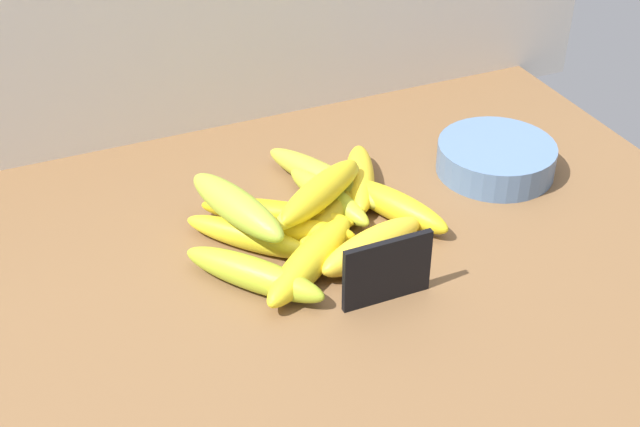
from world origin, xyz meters
The scene contains 17 objects.
counter_top centered at (0.00, 0.00, 1.50)cm, with size 110.00×76.00×3.00cm, color brown.
chalkboard_sign centered at (4.48, -9.29, 6.86)cm, with size 11.00×1.80×8.40cm.
fruit_bowl centered at (31.60, 9.66, 5.20)cm, with size 16.73×16.73×4.40cm, color #56759E.
banana_0 centered at (11.63, 12.75, 5.00)cm, with size 16.56×4.00×4.00cm, color yellow.
banana_1 centered at (4.35, 6.32, 4.60)cm, with size 15.25×3.21×3.21cm, color gold.
banana_2 centered at (-6.81, 6.41, 4.71)cm, with size 17.89×3.42×3.42cm, color yellow.
banana_3 centered at (-1.88, 5.31, 4.83)cm, with size 16.93×3.66×3.66cm, color yellow.
banana_4 centered at (-8.90, -1.27, 5.00)cm, with size 18.82×4.00×4.00cm, color #A1B728.
banana_5 centered at (13.00, 5.03, 4.96)cm, with size 17.02×3.92×3.92cm, color yellow.
banana_6 centered at (7.20, 15.05, 4.93)cm, with size 20.86×3.85×3.85cm, color gold.
banana_7 centered at (6.24, -2.03, 5.15)cm, with size 16.10×4.30×4.30cm, color yellow.
banana_8 centered at (-1.77, -1.62, 5.15)cm, with size 19.06×4.29×4.29cm, color yellow.
banana_9 centered at (-1.89, 9.53, 4.79)cm, with size 20.45×3.59×3.59cm, color gold.
banana_10 centered at (6.00, 10.67, 4.74)cm, with size 16.44×3.48×3.48cm, color #ACBA2E.
banana_11 centered at (2.97, 7.03, 7.90)cm, with size 17.83×3.39×3.39cm, color yellow.
banana_12 centered at (-7.68, 7.84, 8.61)cm, with size 17.99×4.38×4.38cm, color #9FB935.
banana_13 centered at (3.31, 7.29, 8.23)cm, with size 17.08×4.04×4.04cm, color gold.
Camera 1 is at (-33.35, -77.57, 68.96)cm, focal length 48.72 mm.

